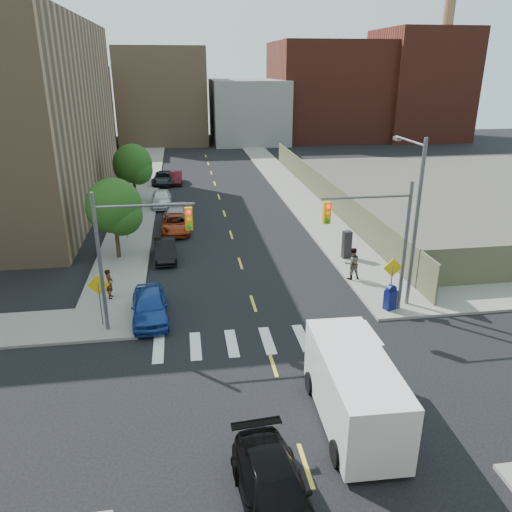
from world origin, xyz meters
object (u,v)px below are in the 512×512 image
object	(u,v)px
parked_car_blue	(150,306)
parked_car_red	(176,224)
parked_car_grey	(164,178)
pedestrian_east	(352,263)
parked_car_maroon	(176,178)
mailbox	(390,297)
black_sedan	(274,491)
pedestrian_west	(110,284)
parked_car_white	(161,198)
cargo_van	(352,385)
parked_car_black	(165,250)
parked_car_silver	(176,218)
payphone	(347,245)

from	to	relation	value
parked_car_blue	parked_car_red	world-z (taller)	parked_car_blue
parked_car_grey	pedestrian_east	world-z (taller)	pedestrian_east
parked_car_maroon	mailbox	bearing A→B (deg)	-70.83
black_sedan	pedestrian_west	world-z (taller)	pedestrian_west
parked_car_blue	parked_car_grey	size ratio (longest dim) A/B	0.90
parked_car_maroon	parked_car_grey	world-z (taller)	parked_car_grey
parked_car_white	cargo_van	distance (m)	32.04
black_sedan	cargo_van	xyz separation A→B (m)	(3.53, 3.61, 0.73)
parked_car_black	parked_car_white	size ratio (longest dim) A/B	0.89
parked_car_white	cargo_van	size ratio (longest dim) A/B	0.74
parked_car_red	parked_car_maroon	xyz separation A→B (m)	(0.00, 17.26, -0.02)
parked_car_silver	parked_car_white	xyz separation A→B (m)	(-1.30, 6.23, 0.06)
parked_car_red	payphone	xyz separation A→B (m)	(11.31, -7.74, 0.41)
parked_car_black	parked_car_silver	bearing A→B (deg)	81.66
payphone	parked_car_red	bearing A→B (deg)	140.19
parked_car_black	payphone	xyz separation A→B (m)	(11.99, -1.91, 0.41)
parked_car_white	parked_car_maroon	distance (m)	9.57
parked_car_silver	black_sedan	size ratio (longest dim) A/B	1.00
payphone	parked_car_white	bearing A→B (deg)	123.68
parked_car_grey	pedestrian_west	world-z (taller)	pedestrian_west
pedestrian_east	pedestrian_west	bearing A→B (deg)	-3.29
payphone	parked_car_maroon	bearing A→B (deg)	108.92
payphone	pedestrian_west	size ratio (longest dim) A/B	1.10
parked_car_red	parked_car_silver	distance (m)	1.55
parked_car_black	pedestrian_west	world-z (taller)	pedestrian_west
black_sedan	cargo_van	size ratio (longest dim) A/B	0.81
parked_car_blue	pedestrian_west	xyz separation A→B (m)	(-2.27, 2.60, 0.23)
parked_car_black	pedestrian_west	bearing A→B (deg)	-118.88
mailbox	pedestrian_west	xyz separation A→B (m)	(-14.77, 3.60, 0.17)
parked_car_maroon	parked_car_silver	bearing A→B (deg)	-89.78
cargo_van	pedestrian_west	world-z (taller)	cargo_van
mailbox	cargo_van	bearing A→B (deg)	-141.42
cargo_van	mailbox	distance (m)	9.31
mailbox	payphone	size ratio (longest dim) A/B	0.75
parked_car_red	payphone	world-z (taller)	payphone
parked_car_maroon	cargo_van	size ratio (longest dim) A/B	0.65
parked_car_blue	parked_car_red	xyz separation A→B (m)	(1.30, 14.37, -0.09)
parked_car_grey	pedestrian_west	distance (m)	28.99
parked_car_red	parked_car_grey	bearing A→B (deg)	94.12
parked_car_white	cargo_van	xyz separation A→B (m)	(7.69, -31.09, 0.67)
parked_car_silver	black_sedan	bearing A→B (deg)	-82.09
parked_car_silver	payphone	bearing A→B (deg)	-37.23
parked_car_maroon	pedestrian_west	distance (m)	29.26
parked_car_maroon	parked_car_grey	bearing A→B (deg)	-173.61
payphone	pedestrian_east	distance (m)	3.55
parked_car_black	parked_car_blue	bearing A→B (deg)	-97.10
parked_car_black	parked_car_silver	distance (m)	7.42
parked_car_silver	payphone	xyz separation A→B (m)	(11.31, -9.29, 0.37)
parked_car_black	mailbox	world-z (taller)	mailbox
parked_car_red	parked_car_maroon	size ratio (longest dim) A/B	1.22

